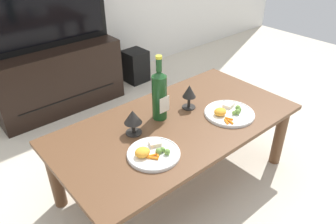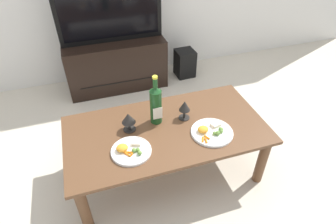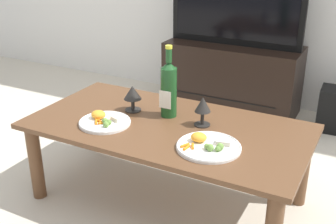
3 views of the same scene
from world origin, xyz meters
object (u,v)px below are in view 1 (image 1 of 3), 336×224
at_px(wine_bottle, 159,94).
at_px(goblet_right, 189,93).
at_px(floor_speaker, 135,66).
at_px(dining_table, 177,132).
at_px(dinner_plate_left, 153,153).
at_px(dinner_plate_right, 229,113).
at_px(tv_screen, 42,8).
at_px(goblet_left, 133,118).
at_px(tv_stand, 56,78).

relative_size(wine_bottle, goblet_right, 2.51).
bearing_deg(floor_speaker, dining_table, -118.39).
distance_m(dinner_plate_left, dinner_plate_right, 0.56).
xyz_separation_m(tv_screen, wine_bottle, (0.09, -1.25, -0.24)).
height_order(floor_speaker, goblet_right, goblet_right).
bearing_deg(goblet_left, goblet_right, 0.00).
height_order(dinner_plate_left, dinner_plate_right, same).
height_order(tv_screen, wine_bottle, tv_screen).
bearing_deg(dinner_plate_right, wine_bottle, 143.55).
xyz_separation_m(tv_screen, goblet_right, (0.29, -1.28, -0.29)).
height_order(wine_bottle, dinner_plate_right, wine_bottle).
bearing_deg(dinner_plate_right, dining_table, 153.57).
bearing_deg(floor_speaker, wine_bottle, -121.78).
relative_size(floor_speaker, dinner_plate_right, 1.08).
relative_size(tv_stand, goblet_left, 7.44).
height_order(goblet_left, goblet_right, goblet_right).
xyz_separation_m(dining_table, dinner_plate_right, (0.28, -0.14, 0.08)).
xyz_separation_m(wine_bottle, dinner_plate_left, (-0.24, -0.24, -0.14)).
height_order(floor_speaker, goblet_left, goblet_left).
relative_size(tv_screen, dinner_plate_right, 3.54).
bearing_deg(dinner_plate_left, goblet_left, 79.71).
relative_size(tv_screen, goblet_left, 7.34).
height_order(tv_screen, dinner_plate_left, tv_screen).
xyz_separation_m(goblet_left, dinner_plate_right, (0.52, -0.21, -0.08)).
relative_size(dining_table, goblet_left, 9.98).
xyz_separation_m(dinner_plate_left, dinner_plate_right, (0.56, -0.00, -0.00)).
distance_m(dining_table, goblet_right, 0.24).
bearing_deg(tv_screen, wine_bottle, -85.79).
bearing_deg(goblet_right, tv_screen, 102.93).
height_order(dining_table, wine_bottle, wine_bottle).
height_order(tv_stand, dinner_plate_right, tv_stand).
xyz_separation_m(tv_stand, goblet_right, (0.29, -1.28, 0.28)).
height_order(floor_speaker, dinner_plate_right, dinner_plate_right).
xyz_separation_m(tv_stand, dinner_plate_left, (-0.15, -1.49, 0.19)).
bearing_deg(tv_screen, dining_table, -84.24).
bearing_deg(dining_table, dinner_plate_right, -26.43).
height_order(floor_speaker, dinner_plate_left, dinner_plate_left).
bearing_deg(dinner_plate_right, goblet_right, 119.74).
bearing_deg(dinner_plate_left, goblet_right, 25.35).
relative_size(goblet_left, goblet_right, 0.94).
height_order(tv_screen, goblet_right, tv_screen).
bearing_deg(goblet_right, tv_stand, 102.91).
xyz_separation_m(dining_table, wine_bottle, (-0.04, 0.10, 0.22)).
xyz_separation_m(floor_speaker, dinner_plate_left, (-0.93, -1.46, 0.30)).
bearing_deg(tv_screen, goblet_right, -77.07).
relative_size(wine_bottle, goblet_left, 2.68).
bearing_deg(tv_screen, dinner_plate_right, -74.49).
distance_m(dining_table, floor_speaker, 1.49).
xyz_separation_m(tv_stand, wine_bottle, (0.09, -1.25, 0.33)).
distance_m(floor_speaker, dinner_plate_left, 1.76).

